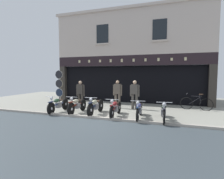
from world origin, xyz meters
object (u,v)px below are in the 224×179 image
(shopkeeper_center, at_px, (118,93))
(salesman_left, at_px, (80,93))
(motorcycle_center_right, at_px, (139,109))
(motorcycle_left, at_px, (77,105))
(motorcycle_right, at_px, (163,111))
(tyre_sign_pole, at_px, (59,84))
(advert_board_far, at_px, (192,80))
(motorcycle_center, at_px, (115,108))
(motorcycle_center_left, at_px, (96,106))
(salesman_right, at_px, (135,93))
(motorcycle_far_left, at_px, (58,104))
(leaning_bicycle, at_px, (196,103))
(advert_board_near, at_px, (170,81))

(shopkeeper_center, bearing_deg, salesman_left, 17.01)
(motorcycle_center_right, height_order, salesman_left, salesman_left)
(motorcycle_left, distance_m, motorcycle_right, 4.34)
(tyre_sign_pole, distance_m, advert_board_far, 8.82)
(motorcycle_center, xyz_separation_m, motorcycle_center_right, (1.15, -0.02, -0.00))
(motorcycle_center_left, height_order, motorcycle_center_right, motorcycle_center_left)
(motorcycle_center_right, relative_size, salesman_right, 1.23)
(motorcycle_center_left, height_order, salesman_left, salesman_left)
(motorcycle_center_left, height_order, tyre_sign_pole, tyre_sign_pole)
(motorcycle_far_left, xyz_separation_m, shopkeeper_center, (2.60, 2.17, 0.49))
(salesman_left, xyz_separation_m, salesman_right, (3.22, 0.55, 0.03))
(motorcycle_right, height_order, salesman_left, salesman_left)
(motorcycle_far_left, height_order, motorcycle_right, motorcycle_far_left)
(motorcycle_right, bearing_deg, motorcycle_center_right, -8.75)
(salesman_left, bearing_deg, tyre_sign_pole, -20.97)
(motorcycle_left, height_order, advert_board_far, advert_board_far)
(motorcycle_center_left, xyz_separation_m, salesman_left, (-1.70, 1.51, 0.45))
(motorcycle_center, height_order, motorcycle_right, motorcycle_right)
(motorcycle_center_right, relative_size, shopkeeper_center, 1.24)
(advert_board_far, bearing_deg, salesman_right, -142.89)
(motorcycle_far_left, bearing_deg, leaning_bicycle, -161.28)
(shopkeeper_center, height_order, leaning_bicycle, shopkeeper_center)
(motorcycle_center_left, distance_m, tyre_sign_pole, 4.76)
(advert_board_near, bearing_deg, salesman_left, -150.02)
(motorcycle_left, distance_m, motorcycle_center_left, 1.04)
(tyre_sign_pole, bearing_deg, motorcycle_center_right, -23.20)
(motorcycle_right, height_order, shopkeeper_center, shopkeeper_center)
(motorcycle_center_left, xyz_separation_m, salesman_right, (1.52, 2.06, 0.49))
(tyre_sign_pole, bearing_deg, advert_board_near, 14.68)
(advert_board_far, bearing_deg, leaning_bicycle, -82.69)
(motorcycle_right, height_order, advert_board_near, advert_board_near)
(motorcycle_far_left, xyz_separation_m, leaning_bicycle, (6.97, 3.08, -0.04))
(advert_board_near, bearing_deg, leaning_bicycle, -45.48)
(motorcycle_right, bearing_deg, motorcycle_center_left, -9.24)
(motorcycle_far_left, height_order, motorcycle_center_right, motorcycle_far_left)
(motorcycle_center_right, relative_size, leaning_bicycle, 1.19)
(motorcycle_far_left, bearing_deg, salesman_left, -108.81)
(motorcycle_left, distance_m, motorcycle_center, 2.12)
(motorcycle_center_right, relative_size, advert_board_far, 2.21)
(salesman_left, height_order, tyre_sign_pole, tyre_sign_pole)
(motorcycle_left, relative_size, advert_board_far, 2.12)
(motorcycle_center_left, height_order, shopkeeper_center, shopkeeper_center)
(tyre_sign_pole, bearing_deg, motorcycle_left, -41.40)
(motorcycle_left, height_order, motorcycle_center_right, motorcycle_left)
(salesman_right, relative_size, advert_board_far, 1.80)
(salesman_right, xyz_separation_m, advert_board_near, (1.85, 2.38, 0.67))
(shopkeeper_center, xyz_separation_m, leaning_bicycle, (4.36, 0.92, -0.53))
(advert_board_near, bearing_deg, shopkeeper_center, -139.80)
(motorcycle_center, distance_m, leaning_bicycle, 4.84)
(shopkeeper_center, relative_size, salesman_right, 0.99)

